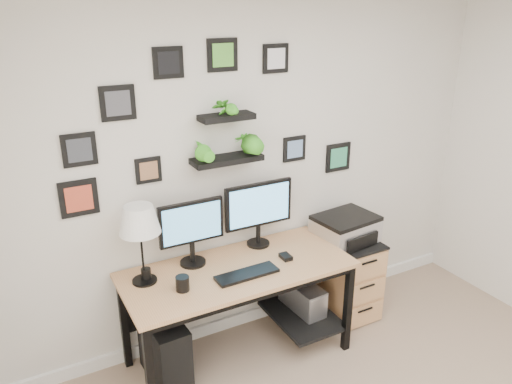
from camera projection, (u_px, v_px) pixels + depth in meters
room at (259, 312)px, 4.16m from camera, size 4.00×4.00×4.00m
desk at (240, 280)px, 3.54m from camera, size 1.60×0.70×0.75m
monitor_left at (192, 228)px, 3.40m from camera, size 0.46×0.18×0.47m
monitor_right at (259, 209)px, 3.67m from camera, size 0.54×0.17×0.50m
keyboard at (247, 274)px, 3.35m from camera, size 0.44×0.15×0.02m
mouse at (286, 257)px, 3.57m from camera, size 0.07×0.10×0.03m
table_lamp at (139, 222)px, 3.13m from camera, size 0.26×0.26×0.54m
mug at (183, 283)px, 3.17m from camera, size 0.09×0.09×0.10m
pen_cup at (146, 274)px, 3.29m from camera, size 0.07×0.07×0.08m
pc_tower_black at (164, 350)px, 3.41m from camera, size 0.24×0.50×0.49m
pc_tower_grey at (302, 307)px, 3.96m from camera, size 0.21×0.42×0.41m
file_cabinet at (346, 277)px, 4.14m from camera, size 0.43×0.53×0.67m
printer at (346, 229)px, 3.98m from camera, size 0.51×0.42×0.21m
wall_decor at (220, 130)px, 3.38m from camera, size 2.25×0.18×1.07m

